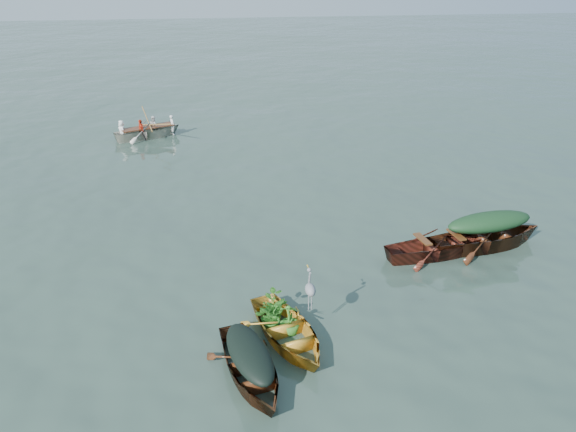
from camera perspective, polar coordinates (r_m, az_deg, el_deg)
name	(u,v)px	position (r m, az deg, el deg)	size (l,w,h in m)	color
ground	(337,288)	(13.76, 4.98, -7.31)	(140.00, 140.00, 0.00)	#33483D
yellow_dinghy	(287,341)	(12.00, -0.06, -12.57)	(1.44, 3.33, 0.91)	gold
dark_covered_boat	(250,378)	(11.14, -3.84, -16.08)	(1.29, 3.48, 0.86)	#572E14
green_tarp_boat	(485,248)	(16.45, 19.41, -3.08)	(1.43, 4.61, 1.09)	#472110
open_wooden_boat	(437,256)	(15.64, 14.92, -3.93)	(1.28, 4.12, 0.95)	maroon
rowed_boat	(149,138)	(26.04, -13.97, 7.70)	(1.25, 4.15, 0.98)	beige
dark_tarp_cover	(250,351)	(10.74, -3.93, -13.54)	(0.71, 1.91, 0.40)	black
green_tarp_cover	(490,222)	(16.11, 19.80, -0.54)	(0.79, 2.54, 0.52)	#173819
thwart_benches	(439,239)	(15.42, 15.11, -2.32)	(0.77, 2.06, 0.04)	#4C2911
heron	(310,296)	(11.72, 2.27, -8.15)	(0.28, 0.40, 0.92)	gray
dinghy_weeds	(277,297)	(11.98, -1.11, -8.23)	(0.70, 0.90, 0.60)	#23641A
rowers	(147,119)	(25.81, -14.17, 9.55)	(1.12, 2.91, 0.76)	silver
oars	(147,127)	(25.90, -14.09, 8.80)	(2.60, 0.60, 0.06)	brown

